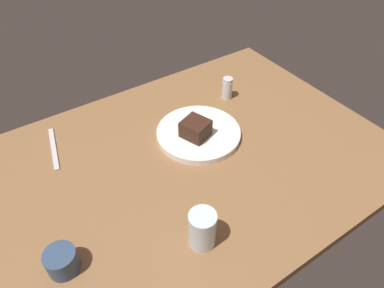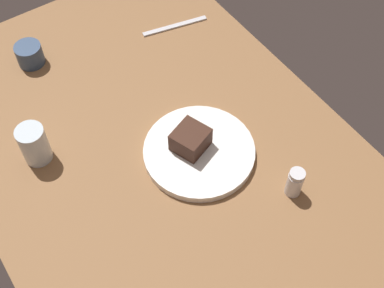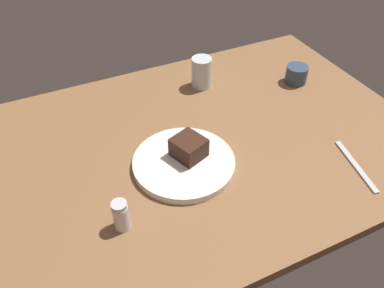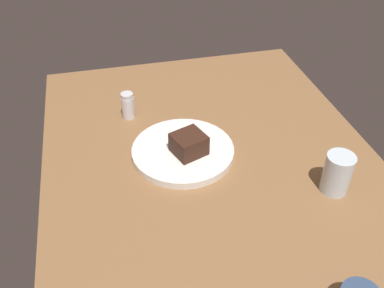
{
  "view_description": "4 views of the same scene",
  "coord_description": "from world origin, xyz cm",
  "views": [
    {
      "loc": [
        38.6,
        60.89,
        76.27
      ],
      "look_at": [
        -2.59,
        -0.61,
        7.51
      ],
      "focal_mm": 32.99,
      "sensor_mm": 36.0,
      "label": 1
    },
    {
      "loc": [
        -64.36,
        33.09,
        104.14
      ],
      "look_at": [
        -7.96,
        -5.5,
        6.75
      ],
      "focal_mm": 48.53,
      "sensor_mm": 36.0,
      "label": 2
    },
    {
      "loc": [
        -37.93,
        -72.0,
        74.01
      ],
      "look_at": [
        -5.72,
        -4.43,
        7.28
      ],
      "focal_mm": 36.65,
      "sensor_mm": 36.0,
      "label": 3
    },
    {
      "loc": [
        72.53,
        -23.94,
        72.71
      ],
      "look_at": [
        -9.52,
        -4.25,
        5.56
      ],
      "focal_mm": 39.53,
      "sensor_mm": 36.0,
      "label": 4
    }
  ],
  "objects": [
    {
      "name": "dining_table",
      "position": [
        0.0,
        0.0,
        1.5
      ],
      "size": [
        120.0,
        84.0,
        3.0
      ],
      "primitive_type": "cube",
      "color": "brown",
      "rests_on": "ground"
    },
    {
      "name": "dessert_plate",
      "position": [
        -9.13,
        -6.73,
        3.98
      ],
      "size": [
        26.13,
        26.13,
        1.96
      ],
      "primitive_type": "cylinder",
      "color": "white",
      "rests_on": "dining_table"
    },
    {
      "name": "chocolate_cake_slice",
      "position": [
        -7.2,
        -5.6,
        7.6
      ],
      "size": [
        9.37,
        9.61,
        5.27
      ],
      "primitive_type": "cube",
      "rotation": [
        0.0,
        0.0,
        0.36
      ],
      "color": "#381E14",
      "rests_on": "dessert_plate"
    },
    {
      "name": "salt_shaker",
      "position": [
        -29.16,
        -18.19,
        6.85
      ],
      "size": [
        3.61,
        3.61,
        7.8
      ],
      "color": "silver",
      "rests_on": "dining_table"
    },
    {
      "name": "water_glass",
      "position": [
        11.49,
        24.58,
        7.97
      ],
      "size": [
        6.47,
        6.47,
        9.94
      ],
      "primitive_type": "cylinder",
      "color": "silver",
      "rests_on": "dining_table"
    },
    {
      "name": "coffee_cup",
      "position": [
        40.56,
        13.21,
        5.87
      ],
      "size": [
        7.04,
        7.04,
        5.74
      ],
      "primitive_type": "cylinder",
      "color": "#334766",
      "rests_on": "dining_table"
    },
    {
      "name": "butter_knife",
      "position": [
        30.5,
        -25.95,
        3.25
      ],
      "size": [
        5.4,
        18.86,
        0.5
      ],
      "primitive_type": "cube",
      "rotation": [
        0.0,
        0.0,
        1.36
      ],
      "color": "silver",
      "rests_on": "dining_table"
    }
  ]
}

